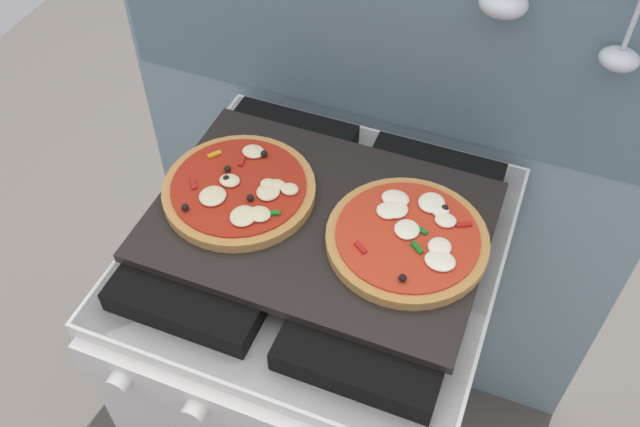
{
  "coord_description": "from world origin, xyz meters",
  "views": [
    {
      "loc": [
        0.27,
        -0.69,
        1.76
      ],
      "look_at": [
        0.0,
        0.0,
        0.93
      ],
      "focal_mm": 38.86,
      "sensor_mm": 36.0,
      "label": 1
    }
  ],
  "objects_px": {
    "pizza_left": "(239,190)",
    "pizza_right": "(409,235)",
    "stove": "(320,363)",
    "baking_tray": "(320,221)"
  },
  "relations": [
    {
      "from": "stove",
      "to": "pizza_right",
      "type": "xyz_separation_m",
      "value": [
        0.15,
        0.01,
        0.48
      ]
    },
    {
      "from": "pizza_left",
      "to": "pizza_right",
      "type": "relative_size",
      "value": 1.0
    },
    {
      "from": "stove",
      "to": "pizza_left",
      "type": "height_order",
      "value": "pizza_left"
    },
    {
      "from": "stove",
      "to": "baking_tray",
      "type": "relative_size",
      "value": 1.67
    },
    {
      "from": "pizza_left",
      "to": "pizza_right",
      "type": "distance_m",
      "value": 0.29
    },
    {
      "from": "stove",
      "to": "pizza_right",
      "type": "bearing_deg",
      "value": 3.42
    },
    {
      "from": "baking_tray",
      "to": "pizza_right",
      "type": "xyz_separation_m",
      "value": [
        0.15,
        0.01,
        0.02
      ]
    },
    {
      "from": "baking_tray",
      "to": "pizza_left",
      "type": "relative_size",
      "value": 2.11
    },
    {
      "from": "stove",
      "to": "pizza_right",
      "type": "distance_m",
      "value": 0.5
    },
    {
      "from": "pizza_left",
      "to": "pizza_right",
      "type": "height_order",
      "value": "same"
    }
  ]
}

